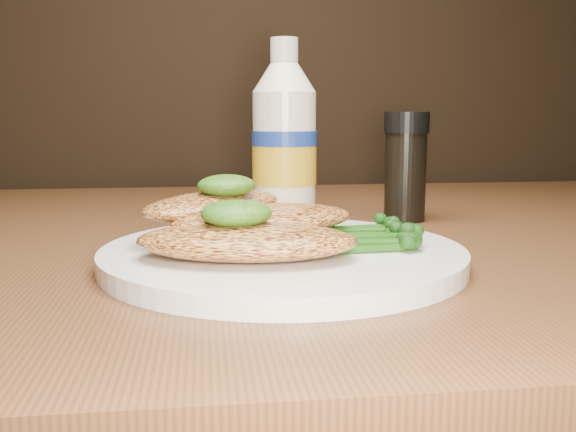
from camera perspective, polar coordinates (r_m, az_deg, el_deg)
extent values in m
cylinder|color=white|center=(0.52, -0.44, -3.50)|extent=(0.29, 0.29, 0.01)
ellipsoid|color=#D88D45|center=(0.48, -3.61, -2.19)|extent=(0.17, 0.11, 0.03)
ellipsoid|color=#D88D45|center=(0.52, -2.07, -0.31)|extent=(0.17, 0.12, 0.02)
ellipsoid|color=#D88D45|center=(0.56, -6.45, 0.96)|extent=(0.15, 0.15, 0.02)
ellipsoid|color=#0D3608|center=(0.48, -4.50, 0.23)|extent=(0.06, 0.06, 0.02)
ellipsoid|color=#0D3608|center=(0.55, -5.36, 2.66)|extent=(0.06, 0.06, 0.02)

